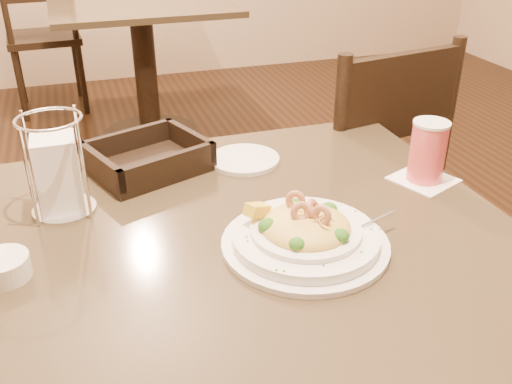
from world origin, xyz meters
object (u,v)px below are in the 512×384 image
object	(u,v)px
main_table	(259,345)
background_table	(143,47)
pasta_bowl	(305,234)
drink_glass	(428,152)
butter_ramekin	(3,268)
side_plate	(244,159)
napkin_caddy	(58,172)
dining_chair_near	(358,182)
dining_chair_far	(43,32)
bread_basket	(148,160)

from	to	relation	value
main_table	background_table	size ratio (longest dim) A/B	0.99
background_table	pasta_bowl	distance (m)	2.38
background_table	drink_glass	xyz separation A→B (m)	(0.26, -2.22, 0.30)
butter_ramekin	drink_glass	bearing A→B (deg)	6.06
background_table	side_plate	distance (m)	2.04
napkin_caddy	drink_glass	bearing A→B (deg)	-8.18
dining_chair_near	dining_chair_far	size ratio (longest dim) A/B	1.00
dining_chair_near	napkin_caddy	world-z (taller)	dining_chair_near
main_table	drink_glass	world-z (taller)	drink_glass
butter_ramekin	bread_basket	bearing A→B (deg)	48.99
butter_ramekin	dining_chair_far	bearing A→B (deg)	89.89
main_table	side_plate	bearing A→B (deg)	77.67
background_table	pasta_bowl	size ratio (longest dim) A/B	3.00
dining_chair_near	drink_glass	distance (m)	0.57
dining_chair_far	drink_glass	distance (m)	2.95
main_table	dining_chair_near	size ratio (longest dim) A/B	0.97
dining_chair_far	pasta_bowl	distance (m)	3.02
napkin_caddy	side_plate	distance (m)	0.39
dining_chair_near	bread_basket	bearing A→B (deg)	10.69
background_table	dining_chair_far	bearing A→B (deg)	130.23
dining_chair_near	pasta_bowl	world-z (taller)	dining_chair_near
side_plate	background_table	bearing A→B (deg)	88.45
dining_chair_far	napkin_caddy	bearing A→B (deg)	88.63
pasta_bowl	drink_glass	world-z (taller)	drink_glass
drink_glass	napkin_caddy	xyz separation A→B (m)	(-0.69, 0.10, 0.02)
background_table	napkin_caddy	bearing A→B (deg)	-101.43
main_table	background_table	bearing A→B (deg)	87.03
dining_chair_near	bread_basket	distance (m)	0.73
drink_glass	butter_ramekin	distance (m)	0.79
dining_chair_far	bread_basket	distance (m)	2.63
pasta_bowl	dining_chair_near	bearing A→B (deg)	54.55
dining_chair_far	side_plate	world-z (taller)	dining_chair_far
napkin_caddy	butter_ramekin	bearing A→B (deg)	-116.74
main_table	pasta_bowl	bearing A→B (deg)	-34.34
napkin_caddy	side_plate	xyz separation A→B (m)	(0.37, 0.10, -0.07)
side_plate	main_table	bearing A→B (deg)	-102.33
dining_chair_far	napkin_caddy	world-z (taller)	dining_chair_far
background_table	dining_chair_near	bearing A→B (deg)	-77.89
background_table	side_plate	bearing A→B (deg)	-91.55
main_table	drink_glass	xyz separation A→B (m)	(0.38, 0.10, 0.30)
main_table	drink_glass	size ratio (longest dim) A/B	6.26
main_table	side_plate	xyz separation A→B (m)	(0.07, 0.30, 0.24)
drink_glass	dining_chair_near	bearing A→B (deg)	76.04
bread_basket	napkin_caddy	xyz separation A→B (m)	(-0.17, -0.12, 0.06)
dining_chair_near	napkin_caddy	bearing A→B (deg)	14.09
dining_chair_near	bread_basket	world-z (taller)	dining_chair_near
side_plate	butter_ramekin	world-z (taller)	butter_ramekin
main_table	bread_basket	bearing A→B (deg)	112.56
drink_glass	side_plate	xyz separation A→B (m)	(-0.32, 0.20, -0.06)
dining_chair_near	bread_basket	size ratio (longest dim) A/B	3.43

